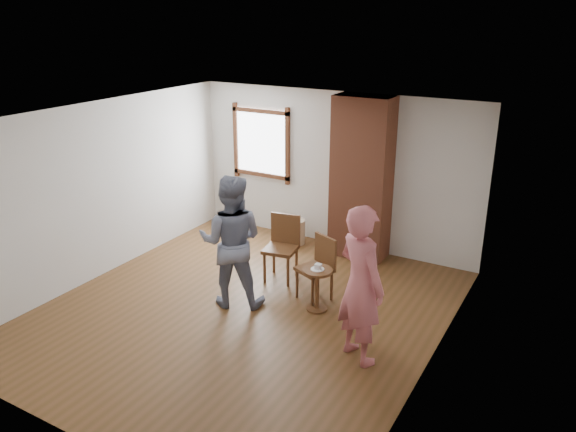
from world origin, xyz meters
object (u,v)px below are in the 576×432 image
(man, at_px, (231,241))
(person_pink, at_px, (361,285))
(dining_chair_left, at_px, (283,244))
(dining_chair_right, at_px, (319,265))
(stoneware_crock, at_px, (296,232))
(side_table, at_px, (317,283))

(man, height_order, person_pink, person_pink)
(dining_chair_left, distance_m, dining_chair_right, 0.82)
(stoneware_crock, bearing_deg, man, -83.07)
(stoneware_crock, distance_m, man, 2.38)
(side_table, distance_m, person_pink, 1.28)
(dining_chair_left, distance_m, person_pink, 2.30)
(side_table, distance_m, man, 1.27)
(dining_chair_right, height_order, person_pink, person_pink)
(stoneware_crock, xyz_separation_m, man, (0.27, -2.26, 0.70))
(dining_chair_left, height_order, man, man)
(stoneware_crock, bearing_deg, dining_chair_left, -69.39)
(side_table, bearing_deg, dining_chair_left, 144.95)
(side_table, relative_size, man, 0.33)
(person_pink, bearing_deg, dining_chair_right, -16.11)
(stoneware_crock, xyz_separation_m, dining_chair_right, (1.22, -1.55, 0.29))
(man, relative_size, person_pink, 0.98)
(stoneware_crock, relative_size, man, 0.23)
(person_pink, bearing_deg, side_table, -9.94)
(side_table, bearing_deg, dining_chair_right, 113.69)
(dining_chair_left, bearing_deg, side_table, -44.33)
(dining_chair_right, xyz_separation_m, person_pink, (1.05, -1.06, 0.43))
(stoneware_crock, distance_m, person_pink, 3.53)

